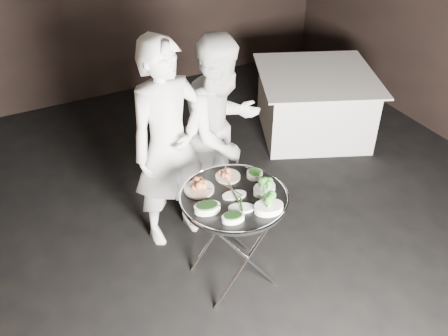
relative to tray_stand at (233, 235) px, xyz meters
name	(u,v)px	position (x,y,z in m)	size (l,w,h in m)	color
floor	(240,276)	(0.07, 0.00, -0.47)	(6.00, 7.00, 0.05)	black
tray_stand	(233,235)	(0.00, 0.00, 0.00)	(0.54, 0.45, 0.79)	silver
serving_tray	(234,197)	(0.00, 0.00, 0.35)	(0.76, 0.76, 0.04)	black
potato_plate_a	(199,186)	(-0.19, 0.17, 0.40)	(0.21, 0.21, 0.08)	beige
potato_plate_b	(228,174)	(0.06, 0.21, 0.39)	(0.18, 0.18, 0.07)	beige
greens_bowl	(255,173)	(0.24, 0.13, 0.39)	(0.11, 0.11, 0.07)	white
asparagus_plate_a	(234,194)	(0.00, 0.00, 0.38)	(0.18, 0.13, 0.03)	white
asparagus_plate_b	(242,207)	(-0.02, -0.14, 0.38)	(0.20, 0.16, 0.04)	white
spinach_bowl_a	(207,207)	(-0.23, -0.06, 0.40)	(0.20, 0.16, 0.07)	white
spinach_bowl_b	(233,217)	(-0.12, -0.22, 0.39)	(0.17, 0.13, 0.06)	white
broccoli_bowl_a	(264,188)	(0.21, -0.06, 0.40)	(0.21, 0.17, 0.07)	white
broccoli_bowl_b	(269,206)	(0.13, -0.24, 0.40)	(0.22, 0.19, 0.08)	white
serving_utensils	(232,185)	(0.02, 0.07, 0.41)	(0.57, 0.41, 0.01)	silver
waiter_left	(169,146)	(-0.19, 0.70, 0.43)	(0.64, 0.42, 1.75)	silver
waiter_right	(222,131)	(0.31, 0.78, 0.38)	(0.80, 0.63, 1.65)	silver
dining_table	(314,103)	(1.84, 1.53, -0.09)	(1.23, 1.23, 0.70)	white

